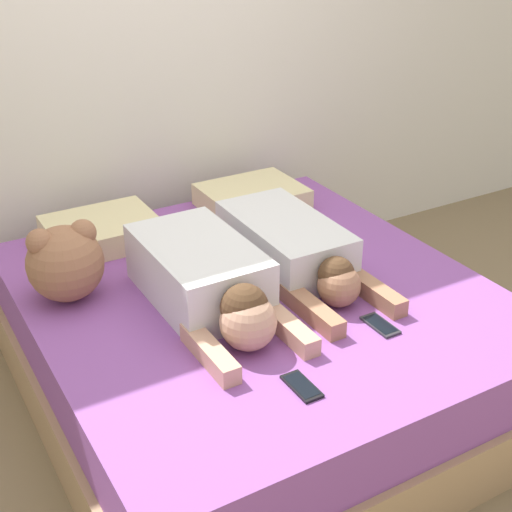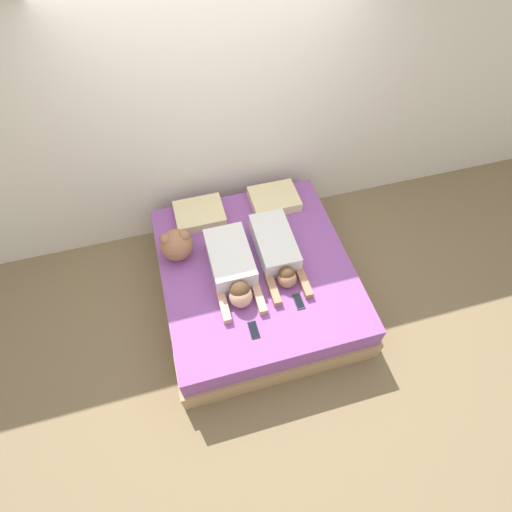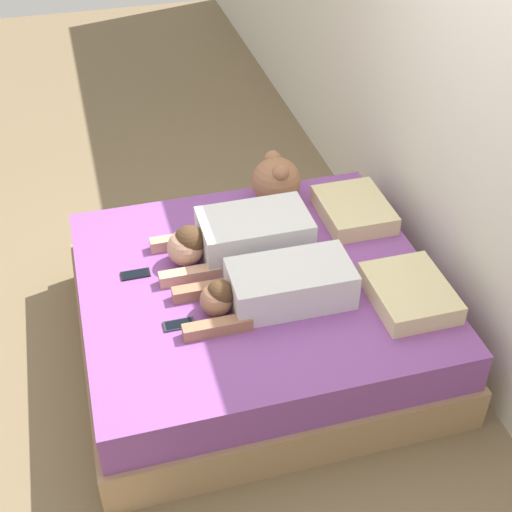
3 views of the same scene
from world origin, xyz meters
name	(u,v)px [view 3 (image 3 of 3)]	position (x,y,z in m)	size (l,w,h in m)	color
ground_plane	(256,343)	(0.00, 0.00, 0.00)	(12.00, 12.00, 0.00)	#7F6B4C
wall_back	(468,123)	(0.00, 1.13, 1.30)	(12.00, 0.06, 2.60)	silver
bed	(256,312)	(0.00, 0.00, 0.25)	(1.83, 1.97, 0.51)	tan
pillow_head_left	(354,210)	(-0.40, 0.73, 0.57)	(0.49, 0.39, 0.11)	beige
pillow_head_right	(409,293)	(0.40, 0.73, 0.57)	(0.49, 0.39, 0.11)	beige
person_left	(238,237)	(-0.23, -0.04, 0.63)	(0.39, 0.88, 0.24)	silver
person_right	(276,287)	(0.22, 0.05, 0.61)	(0.36, 0.93, 0.21)	silver
cell_phone_left	(135,274)	(-0.20, -0.64, 0.52)	(0.07, 0.16, 0.01)	black
cell_phone_right	(179,324)	(0.26, -0.48, 0.52)	(0.07, 0.16, 0.01)	#2D2D33
plush_toy	(276,180)	(-0.68, 0.32, 0.67)	(0.30, 0.30, 0.32)	#996647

